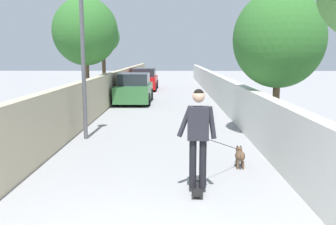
{
  "coord_description": "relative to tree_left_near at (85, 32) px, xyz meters",
  "views": [
    {
      "loc": [
        -3.68,
        -0.36,
        2.49
      ],
      "look_at": [
        5.73,
        -0.25,
        1.0
      ],
      "focal_mm": 39.12,
      "sensor_mm": 36.0,
      "label": 1
    }
  ],
  "objects": [
    {
      "name": "tree_left_distant",
      "position": [
        6.0,
        0.33,
        0.03
      ],
      "size": [
        2.02,
        2.02,
        4.56
      ],
      "color": "#473523",
      "rests_on": "ground"
    },
    {
      "name": "car_far",
      "position": [
        9.64,
        -1.92,
        -2.79
      ],
      "size": [
        4.0,
        1.8,
        1.54
      ],
      "color": "#B71414",
      "rests_on": "ground"
    },
    {
      "name": "tree_right_mid",
      "position": [
        -5.5,
        -7.08,
        -0.56
      ],
      "size": [
        2.72,
        2.72,
        4.41
      ],
      "color": "brown",
      "rests_on": "ground"
    },
    {
      "name": "tree_left_near",
      "position": [
        0.0,
        0.0,
        0.0
      ],
      "size": [
        2.9,
        2.9,
        5.03
      ],
      "color": "brown",
      "rests_on": "ground"
    },
    {
      "name": "ground_plane",
      "position": [
        1.0,
        -3.55,
        -3.51
      ],
      "size": [
        80.0,
        80.0,
        0.0
      ],
      "primitive_type": "plane",
      "color": "gray"
    },
    {
      "name": "dog",
      "position": [
        -8.76,
        -5.41,
        -3.23
      ],
      "size": [
        1.83,
        1.18,
        1.06
      ],
      "color": "brown",
      "rests_on": "ground"
    },
    {
      "name": "skateboard",
      "position": [
        -10.27,
        -4.37,
        -3.44
      ],
      "size": [
        0.81,
        0.26,
        0.08
      ],
      "color": "black",
      "rests_on": "ground"
    },
    {
      "name": "lamp_post",
      "position": [
        -6.0,
        -1.32,
        -0.34
      ],
      "size": [
        0.36,
        0.36,
        4.69
      ],
      "color": "#4C4C51",
      "rests_on": "ground"
    },
    {
      "name": "car_near",
      "position": [
        2.31,
        -1.92,
        -2.79
      ],
      "size": [
        3.91,
        1.8,
        1.54
      ],
      "color": "#336B38",
      "rests_on": "ground"
    },
    {
      "name": "wall_left",
      "position": [
        -1.0,
        -0.77,
        -2.71
      ],
      "size": [
        48.0,
        0.3,
        1.58
      ],
      "primitive_type": "cube",
      "color": "tan",
      "rests_on": "ground"
    },
    {
      "name": "fence_right",
      "position": [
        -1.0,
        -6.32,
        -2.79
      ],
      "size": [
        48.0,
        0.3,
        1.44
      ],
      "primitive_type": "cube",
      "color": "silver",
      "rests_on": "ground"
    },
    {
      "name": "person_skateboarder",
      "position": [
        -10.27,
        -4.37,
        -2.36
      ],
      "size": [
        0.25,
        0.71,
        1.81
      ],
      "color": "black",
      "rests_on": "skateboard"
    }
  ]
}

